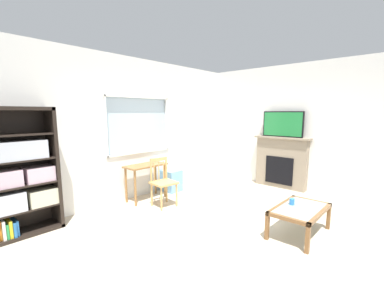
% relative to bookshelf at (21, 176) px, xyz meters
% --- Properties ---
extents(ground, '(6.45, 5.62, 0.02)m').
position_rel_bookshelf_xyz_m(ground, '(2.11, -2.07, -0.86)').
color(ground, beige).
extents(wall_back_with_window, '(5.45, 0.15, 2.79)m').
position_rel_bookshelf_xyz_m(wall_back_with_window, '(2.10, 0.24, 0.54)').
color(wall_back_with_window, white).
rests_on(wall_back_with_window, ground).
extents(wall_right, '(0.12, 4.82, 2.79)m').
position_rel_bookshelf_xyz_m(wall_right, '(4.90, -2.07, 0.55)').
color(wall_right, white).
rests_on(wall_right, ground).
extents(bookshelf, '(0.90, 0.38, 1.82)m').
position_rel_bookshelf_xyz_m(bookshelf, '(0.00, 0.00, 0.00)').
color(bookshelf, black).
rests_on(bookshelf, ground).
extents(desk_under_window, '(0.84, 0.40, 0.72)m').
position_rel_bookshelf_xyz_m(desk_under_window, '(2.10, -0.11, -0.27)').
color(desk_under_window, olive).
rests_on(desk_under_window, ground).
extents(wooden_chair, '(0.47, 0.45, 0.90)m').
position_rel_bookshelf_xyz_m(wooden_chair, '(2.09, -0.62, -0.38)').
color(wooden_chair, tan).
rests_on(wooden_chair, ground).
extents(plastic_drawer_unit, '(0.35, 0.40, 0.47)m').
position_rel_bookshelf_xyz_m(plastic_drawer_unit, '(2.83, -0.06, -0.61)').
color(plastic_drawer_unit, '#72ADDB').
rests_on(plastic_drawer_unit, ground).
extents(fireplace, '(0.26, 1.27, 1.19)m').
position_rel_bookshelf_xyz_m(fireplace, '(4.74, -1.75, -0.25)').
color(fireplace, gray).
rests_on(fireplace, ground).
extents(tv, '(0.06, 0.92, 0.58)m').
position_rel_bookshelf_xyz_m(tv, '(4.72, -1.75, 0.63)').
color(tv, black).
rests_on(tv, fireplace).
extents(coffee_table, '(0.98, 0.59, 0.40)m').
position_rel_bookshelf_xyz_m(coffee_table, '(2.62, -2.95, -0.51)').
color(coffee_table, '#8C9E99').
rests_on(coffee_table, ground).
extents(sippy_cup, '(0.07, 0.07, 0.09)m').
position_rel_bookshelf_xyz_m(sippy_cup, '(2.66, -2.81, -0.40)').
color(sippy_cup, '#337FD6').
rests_on(sippy_cup, coffee_table).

